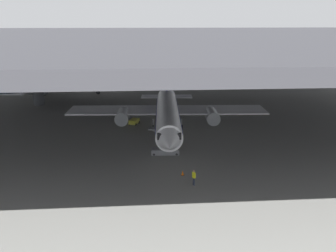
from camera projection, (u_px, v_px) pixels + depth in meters
ground_plane at (170, 134)px, 59.34m from camera, size 110.00×110.00×0.00m
hangar_structure at (163, 38)px, 68.82m from camera, size 121.00×99.00×14.49m
airplane_main at (168, 113)px, 58.52m from camera, size 31.79×32.91×10.46m
boarding_stairs at (165, 149)px, 50.37m from camera, size 4.07×1.72×4.45m
crew_worker_near_nose at (194, 177)px, 40.71m from camera, size 0.36×0.50×1.72m
crew_worker_by_stairs at (179, 140)px, 53.17m from camera, size 0.54×0.29×1.75m
airplane_distant at (56, 79)px, 90.10m from camera, size 36.34×35.40×11.39m
traffic_cone_orange at (183, 173)px, 43.48m from camera, size 0.36×0.36×0.60m
baggage_tug at (134, 121)px, 64.44m from camera, size 1.91×2.48×0.90m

